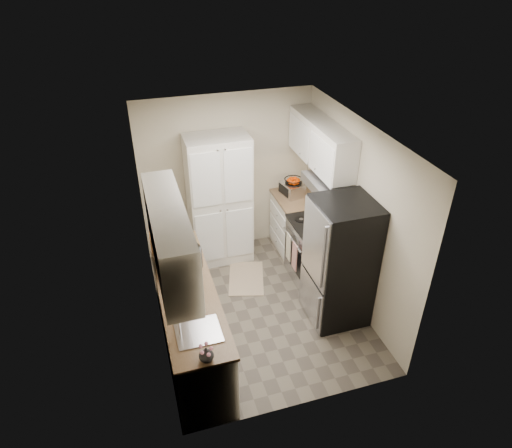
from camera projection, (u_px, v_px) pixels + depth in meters
name	position (u px, v px, depth m)	size (l,w,h in m)	color
ground	(258.00, 307.00, 6.24)	(3.20, 3.20, 0.00)	#665B4C
room_shell	(258.00, 204.00, 5.37)	(2.64, 3.24, 2.52)	beige
pantry_cabinet	(219.00, 201.00, 6.73)	(0.90, 0.55, 2.00)	silver
base_cabinet_left	(190.00, 319.00, 5.41)	(0.60, 2.30, 0.88)	silver
countertop_left	(187.00, 290.00, 5.17)	(0.63, 2.33, 0.04)	#846647
base_cabinet_right	(296.00, 224.00, 7.22)	(0.60, 0.80, 0.88)	silver
countertop_right	(297.00, 199.00, 6.97)	(0.63, 0.83, 0.04)	#846647
electric_range	(315.00, 251.00, 6.54)	(0.71, 0.78, 1.13)	#B7B7BC
refrigerator	(340.00, 262.00, 5.69)	(0.70, 0.72, 1.70)	#B7B7BC
microwave	(178.00, 251.00, 5.50)	(0.57, 0.39, 0.31)	silver
wine_bottle	(173.00, 231.00, 5.87)	(0.08, 0.08, 0.33)	black
flower_vase	(206.00, 355.00, 4.24)	(0.14, 0.14, 0.15)	white
cutting_board	(184.00, 228.00, 5.93)	(0.02, 0.25, 0.31)	#3B8431
toaster_oven	(292.00, 189.00, 6.99)	(0.28, 0.35, 0.20)	silver
fruit_basket	(294.00, 180.00, 6.90)	(0.28, 0.28, 0.12)	#FF4200
kitchen_mat	(246.00, 278.00, 6.76)	(0.50, 0.80, 0.01)	tan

